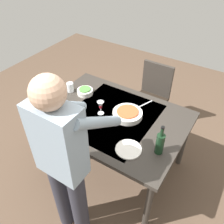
{
  "coord_description": "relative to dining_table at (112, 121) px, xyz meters",
  "views": [
    {
      "loc": [
        -0.98,
        1.54,
        2.35
      ],
      "look_at": [
        0.0,
        0.0,
        0.83
      ],
      "focal_mm": 38.25,
      "sensor_mm": 36.0,
      "label": 1
    }
  ],
  "objects": [
    {
      "name": "water_cup_near_right",
      "position": [
        0.64,
        -0.11,
        0.13
      ],
      "size": [
        0.08,
        0.08,
        0.11
      ],
      "primitive_type": "cylinder",
      "color": "silver",
      "rests_on": "dining_table"
    },
    {
      "name": "table_knife",
      "position": [
        -0.2,
        -0.35,
        0.08
      ],
      "size": [
        0.09,
        0.19,
        0.0
      ],
      "primitive_type": "cube",
      "rotation": [
        0.0,
        0.0,
        -0.38
      ],
      "color": "silver",
      "rests_on": "dining_table"
    },
    {
      "name": "dining_table",
      "position": [
        0.0,
        0.0,
        0.0
      ],
      "size": [
        1.48,
        1.06,
        0.78
      ],
      "color": "#332D28",
      "rests_on": "ground_plane"
    },
    {
      "name": "serving_bowl_pasta",
      "position": [
        -0.13,
        -0.08,
        0.11
      ],
      "size": [
        0.3,
        0.3,
        0.07
      ],
      "color": "white",
      "rests_on": "dining_table"
    },
    {
      "name": "chair_near",
      "position": [
        -0.05,
        -0.91,
        -0.17
      ],
      "size": [
        0.4,
        0.4,
        0.91
      ],
      "color": "black",
      "rests_on": "ground_plane"
    },
    {
      "name": "water_cup_near_left",
      "position": [
        0.39,
        0.17,
        0.12
      ],
      "size": [
        0.08,
        0.08,
        0.1
      ],
      "primitive_type": "cylinder",
      "color": "silver",
      "rests_on": "dining_table"
    },
    {
      "name": "person_server",
      "position": [
        -0.09,
        0.79,
        0.26
      ],
      "size": [
        0.42,
        0.61,
        1.69
      ],
      "color": "#2D2D38",
      "rests_on": "ground_plane"
    },
    {
      "name": "side_bowl_salad",
      "position": [
        0.46,
        -0.16,
        0.11
      ],
      "size": [
        0.18,
        0.18,
        0.07
      ],
      "color": "white",
      "rests_on": "dining_table"
    },
    {
      "name": "wine_glass_left",
      "position": [
        0.12,
        0.03,
        0.18
      ],
      "size": [
        0.07,
        0.07,
        0.15
      ],
      "color": "white",
      "rests_on": "dining_table"
    },
    {
      "name": "wine_bottle",
      "position": [
        -0.59,
        0.19,
        0.18
      ],
      "size": [
        0.07,
        0.07,
        0.3
      ],
      "color": "black",
      "rests_on": "dining_table"
    },
    {
      "name": "ground_plane",
      "position": [
        0.0,
        0.0,
        -0.7
      ],
      "size": [
        6.0,
        6.0,
        0.0
      ],
      "primitive_type": "plane",
      "color": "brown"
    },
    {
      "name": "dinner_plate_near",
      "position": [
        -0.36,
        0.3,
        0.08
      ],
      "size": [
        0.23,
        0.23,
        0.01
      ],
      "primitive_type": "cylinder",
      "color": "white",
      "rests_on": "dining_table"
    },
    {
      "name": "wine_glass_right",
      "position": [
        0.31,
        0.34,
        0.18
      ],
      "size": [
        0.07,
        0.07,
        0.15
      ],
      "color": "white",
      "rests_on": "dining_table"
    }
  ]
}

